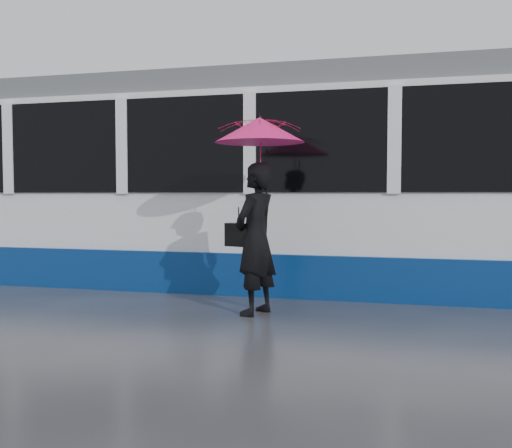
# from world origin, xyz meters

# --- Properties ---
(ground) EXTENTS (90.00, 90.00, 0.00)m
(ground) POSITION_xyz_m (0.00, 0.00, 0.00)
(ground) COLOR #2B2B30
(ground) RESTS_ON ground
(rails) EXTENTS (34.00, 1.51, 0.02)m
(rails) POSITION_xyz_m (0.00, 2.50, 0.01)
(rails) COLOR #3F3D38
(rails) RESTS_ON ground
(tram) EXTENTS (26.00, 2.56, 3.35)m
(tram) POSITION_xyz_m (-0.32, 2.50, 1.64)
(tram) COLOR white
(tram) RESTS_ON ground
(woman) EXTENTS (0.63, 0.78, 1.86)m
(woman) POSITION_xyz_m (-0.43, 0.11, 0.93)
(woman) COLOR black
(woman) RESTS_ON ground
(umbrella) EXTENTS (1.37, 1.37, 1.25)m
(umbrella) POSITION_xyz_m (-0.38, 0.11, 2.04)
(umbrella) COLOR #FB1586
(umbrella) RESTS_ON ground
(handbag) EXTENTS (0.36, 0.24, 0.47)m
(handbag) POSITION_xyz_m (-0.65, 0.13, 0.97)
(handbag) COLOR black
(handbag) RESTS_ON ground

